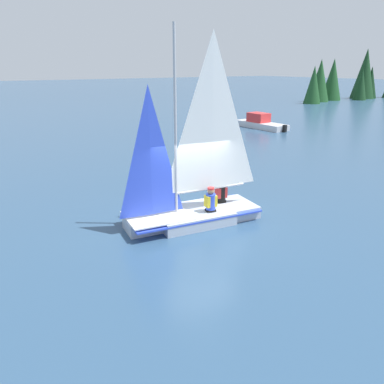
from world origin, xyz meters
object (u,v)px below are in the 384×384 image
at_px(sailboat_main, 193,196).
at_px(sailor_crew, 221,195).
at_px(motorboat_distant, 261,123).
at_px(sailor_helm, 211,204).

distance_m(sailboat_main, sailor_crew, 1.18).
height_order(sailboat_main, motorboat_distant, sailboat_main).
bearing_deg(sailor_crew, sailor_helm, 40.17).
relative_size(sailor_crew, motorboat_distant, 0.24).
distance_m(sailor_helm, motorboat_distant, 19.55).
height_order(sailboat_main, sailor_helm, sailboat_main).
bearing_deg(sailor_crew, motorboat_distant, -128.95).
bearing_deg(sailor_crew, sailboat_main, 12.71).
xyz_separation_m(sailor_helm, sailor_crew, (-0.78, -0.47, 0.00)).
distance_m(sailor_crew, motorboat_distant, 18.65).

